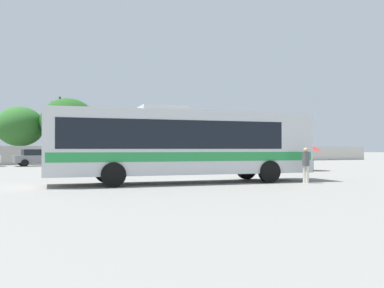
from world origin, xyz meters
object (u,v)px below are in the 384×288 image
at_px(utility_pole_near, 60,128).
at_px(roadside_tree_midright, 68,121).
at_px(coach_bus_silver_green, 180,142).
at_px(attendant_by_bus_door, 306,163).
at_px(vendor_umbrella_near_gate_red, 305,147).
at_px(roadside_tree_midleft, 20,126).
at_px(roadside_tree_right, 148,129).
at_px(parked_car_second_grey, 38,157).

xyz_separation_m(utility_pole_near, roadside_tree_midright, (0.65, -1.47, 0.72)).
height_order(coach_bus_silver_green, attendant_by_bus_door, coach_bus_silver_green).
xyz_separation_m(attendant_by_bus_door, vendor_umbrella_near_gate_red, (7.40, 8.72, 0.82)).
bearing_deg(roadside_tree_midright, attendant_by_bus_door, -79.96).
distance_m(roadside_tree_midleft, roadside_tree_right, 14.44).
relative_size(coach_bus_silver_green, roadside_tree_midleft, 2.05).
relative_size(utility_pole_near, roadside_tree_midleft, 1.19).
relative_size(vendor_umbrella_near_gate_red, utility_pole_near, 0.32).
bearing_deg(roadside_tree_midleft, roadside_tree_midright, -24.93).
xyz_separation_m(parked_car_second_grey, roadside_tree_midright, (3.66, 5.92, 3.79)).
height_order(roadside_tree_midright, roadside_tree_right, roadside_tree_midright).
distance_m(vendor_umbrella_near_gate_red, roadside_tree_right, 24.84).
distance_m(vendor_umbrella_near_gate_red, roadside_tree_midleft, 31.12).
relative_size(parked_car_second_grey, utility_pole_near, 0.60).
bearing_deg(utility_pole_near, attendant_by_bus_door, -79.31).
xyz_separation_m(vendor_umbrella_near_gate_red, roadside_tree_midright, (-13.06, 23.22, 2.85)).
xyz_separation_m(vendor_umbrella_near_gate_red, roadside_tree_right, (-3.40, 24.51, 2.21)).
distance_m(attendant_by_bus_door, vendor_umbrella_near_gate_red, 11.47).
bearing_deg(attendant_by_bus_door, utility_pole_near, 100.69).
bearing_deg(coach_bus_silver_green, vendor_umbrella_near_gate_red, 25.90).
bearing_deg(parked_car_second_grey, roadside_tree_midright, 58.26).
height_order(parked_car_second_grey, roadside_tree_midleft, roadside_tree_midleft).
xyz_separation_m(attendant_by_bus_door, roadside_tree_midright, (-5.66, 31.94, 3.67)).
relative_size(utility_pole_near, roadside_tree_right, 1.29).
bearing_deg(coach_bus_silver_green, parked_car_second_grey, 99.80).
height_order(attendant_by_bus_door, utility_pole_near, utility_pole_near).
xyz_separation_m(roadside_tree_midleft, roadside_tree_right, (14.41, -0.92, -0.07)).
height_order(roadside_tree_midleft, roadside_tree_right, roadside_tree_midleft).
distance_m(coach_bus_silver_green, utility_pole_near, 30.92).
distance_m(parked_car_second_grey, roadside_tree_right, 15.47).
bearing_deg(roadside_tree_midright, roadside_tree_midleft, 155.07).
height_order(parked_car_second_grey, utility_pole_near, utility_pole_near).
bearing_deg(attendant_by_bus_door, roadside_tree_midright, 100.04).
relative_size(roadside_tree_midleft, roadside_tree_right, 1.08).
relative_size(attendant_by_bus_door, utility_pole_near, 0.22).
bearing_deg(parked_car_second_grey, utility_pole_near, 67.83).
xyz_separation_m(coach_bus_silver_green, utility_pole_near, (-1.04, 30.84, 1.99)).
bearing_deg(parked_car_second_grey, roadside_tree_midleft, 97.64).
bearing_deg(attendant_by_bus_door, vendor_umbrella_near_gate_red, 49.68).
relative_size(coach_bus_silver_green, roadside_tree_midright, 1.79).
relative_size(vendor_umbrella_near_gate_red, roadside_tree_midright, 0.33).
height_order(parked_car_second_grey, roadside_tree_right, roadside_tree_right).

